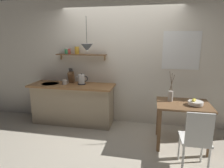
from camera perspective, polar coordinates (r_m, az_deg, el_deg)
ground_plane at (r=4.07m, az=0.69°, el=-14.02°), size 14.00×14.00×0.00m
back_wall at (r=4.26m, az=5.14°, el=6.27°), size 6.80×0.11×2.70m
kitchen_counter at (r=4.45m, az=-11.31°, el=-5.56°), size 1.83×0.63×0.89m
wall_shelf at (r=4.37m, az=-10.12°, el=8.88°), size 1.11×0.20×0.31m
dining_table at (r=3.62m, az=19.94°, el=-7.43°), size 0.89×0.69×0.77m
dining_chair_near at (r=3.01m, az=23.30°, el=-14.30°), size 0.40×0.42×0.93m
fruit_bowl at (r=3.54m, az=23.11°, el=-5.04°), size 0.24×0.24×0.11m
twig_vase at (r=3.61m, az=16.67°, el=-3.23°), size 0.09×0.09×0.54m
electric_kettle at (r=4.27m, az=-8.83°, el=1.31°), size 0.25×0.17×0.24m
knife_block at (r=4.46m, az=-11.80°, el=2.05°), size 0.11×0.18×0.33m
coffee_mug_by_sink at (r=4.35m, az=-13.61°, el=0.53°), size 0.14×0.10×0.10m
pendant_lamp at (r=3.98m, az=-7.31°, el=10.48°), size 0.24×0.24×0.67m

